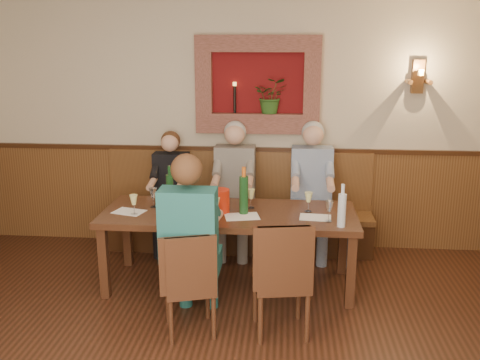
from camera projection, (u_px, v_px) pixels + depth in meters
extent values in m
cube|color=beige|center=(240.00, 125.00, 6.01)|extent=(6.00, 0.04, 2.80)
cube|color=#553218|center=(240.00, 198.00, 6.21)|extent=(6.00, 0.04, 1.10)
cube|color=#381E0F|center=(240.00, 149.00, 6.06)|extent=(6.02, 0.06, 0.05)
cube|color=#620E0F|center=(258.00, 85.00, 5.86)|extent=(1.00, 0.02, 0.70)
cube|color=#92554A|center=(258.00, 43.00, 5.71)|extent=(1.36, 0.12, 0.18)
cube|color=#92554A|center=(257.00, 125.00, 5.93)|extent=(1.36, 0.12, 0.18)
cube|color=#92554A|center=(204.00, 85.00, 5.87)|extent=(0.18, 0.12, 0.70)
cube|color=#92554A|center=(312.00, 85.00, 5.77)|extent=(0.18, 0.12, 0.70)
cube|color=#92554A|center=(257.00, 115.00, 5.90)|extent=(1.00, 0.14, 0.04)
imported|color=#284F1B|center=(271.00, 96.00, 5.84)|extent=(0.35, 0.30, 0.39)
cylinder|color=black|center=(235.00, 100.00, 5.88)|extent=(0.03, 0.03, 0.30)
cylinder|color=#FFBF59|center=(235.00, 84.00, 5.84)|extent=(0.04, 0.04, 0.04)
cube|color=#553218|center=(418.00, 77.00, 5.66)|extent=(0.12, 0.08, 0.35)
cylinder|color=#553218|center=(409.00, 82.00, 5.61)|extent=(0.05, 0.18, 0.05)
cylinder|color=#553218|center=(429.00, 82.00, 5.60)|extent=(0.05, 0.18, 0.05)
cylinder|color=#FFBF59|center=(421.00, 73.00, 5.52)|extent=(0.06, 0.06, 0.06)
cube|color=#35190F|center=(229.00, 215.00, 5.08)|extent=(2.40, 0.90, 0.06)
cube|color=#35190F|center=(104.00, 263.00, 4.91)|extent=(0.08, 0.08, 0.69)
cube|color=#35190F|center=(351.00, 272.00, 4.72)|extent=(0.08, 0.08, 0.69)
cube|color=#35190F|center=(127.00, 234.00, 5.62)|extent=(0.08, 0.08, 0.69)
cube|color=#35190F|center=(342.00, 241.00, 5.43)|extent=(0.08, 0.08, 0.69)
cube|color=#381E0F|center=(238.00, 233.00, 6.09)|extent=(3.00, 0.40, 0.40)
cube|color=#553218|center=(238.00, 214.00, 6.03)|extent=(3.00, 0.45, 0.06)
cube|color=#553218|center=(239.00, 179.00, 6.12)|extent=(3.00, 0.06, 0.66)
cube|color=#35190F|center=(190.00, 310.00, 4.37)|extent=(0.47, 0.47, 0.38)
cube|color=#35190F|center=(189.00, 286.00, 4.32)|extent=(0.49, 0.49, 0.05)
cube|color=#35190F|center=(191.00, 266.00, 4.08)|extent=(0.39, 0.15, 0.47)
cube|color=#35190F|center=(280.00, 308.00, 4.37)|extent=(0.48, 0.48, 0.41)
cube|color=#35190F|center=(281.00, 282.00, 4.31)|extent=(0.50, 0.50, 0.05)
cube|color=#35190F|center=(286.00, 259.00, 4.05)|extent=(0.44, 0.11, 0.52)
cube|color=black|center=(170.00, 233.00, 6.01)|extent=(0.39, 0.41, 0.45)
cube|color=black|center=(172.00, 175.00, 6.00)|extent=(0.39, 0.20, 0.51)
sphere|color=#D8A384|center=(170.00, 143.00, 5.87)|extent=(0.19, 0.19, 0.19)
sphere|color=#4C2D19|center=(171.00, 141.00, 5.91)|extent=(0.21, 0.21, 0.21)
cube|color=#635F5B|center=(234.00, 235.00, 5.93)|extent=(0.44, 0.46, 0.45)
cube|color=#635F5B|center=(235.00, 172.00, 5.93)|extent=(0.44, 0.23, 0.58)
sphere|color=#D8A384|center=(235.00, 135.00, 5.78)|extent=(0.22, 0.22, 0.22)
sphere|color=#B2B2B2|center=(235.00, 132.00, 5.82)|extent=(0.24, 0.24, 0.24)
cube|color=navy|center=(310.00, 238.00, 5.86)|extent=(0.45, 0.47, 0.45)
cube|color=navy|center=(312.00, 173.00, 5.86)|extent=(0.45, 0.23, 0.58)
sphere|color=#D8A384|center=(313.00, 135.00, 5.70)|extent=(0.22, 0.22, 0.22)
sphere|color=#B2B2B2|center=(313.00, 132.00, 5.75)|extent=(0.24, 0.24, 0.24)
cube|color=navy|center=(194.00, 294.00, 4.56)|extent=(0.45, 0.47, 0.45)
cube|color=navy|center=(188.00, 225.00, 4.21)|extent=(0.45, 0.24, 0.59)
sphere|color=#D8A384|center=(188.00, 170.00, 4.14)|extent=(0.23, 0.23, 0.23)
sphere|color=#4C2D19|center=(187.00, 169.00, 4.08)|extent=(0.25, 0.25, 0.25)
cylinder|color=red|center=(219.00, 201.00, 5.04)|extent=(0.23, 0.23, 0.22)
cylinder|color=#19471E|center=(244.00, 195.00, 4.97)|extent=(0.10, 0.10, 0.36)
cylinder|color=orange|center=(244.00, 172.00, 4.91)|extent=(0.04, 0.04, 0.09)
cylinder|color=#19471E|center=(170.00, 189.00, 5.27)|extent=(0.07, 0.07, 0.30)
cylinder|color=#19471E|center=(169.00, 170.00, 5.22)|extent=(0.03, 0.03, 0.09)
cylinder|color=silver|center=(342.00, 211.00, 4.63)|extent=(0.09, 0.09, 0.29)
cylinder|color=silver|center=(343.00, 189.00, 4.58)|extent=(0.04, 0.04, 0.09)
cube|color=white|center=(129.00, 212.00, 5.06)|extent=(0.33, 0.27, 0.00)
cube|color=white|center=(242.00, 216.00, 4.93)|extent=(0.35, 0.28, 0.00)
cube|color=white|center=(315.00, 217.00, 4.90)|extent=(0.30, 0.23, 0.00)
cube|color=white|center=(180.00, 220.00, 4.83)|extent=(0.30, 0.26, 0.00)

